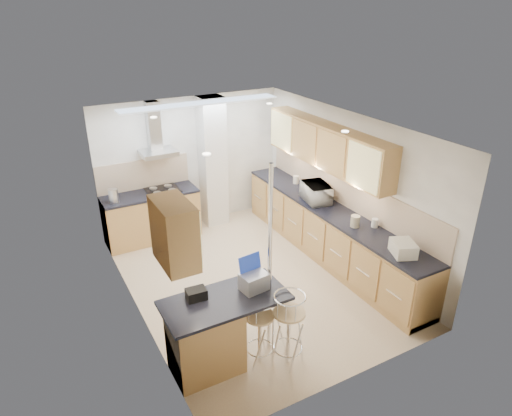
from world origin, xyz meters
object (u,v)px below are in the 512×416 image
laptop (254,282)px  bar_stool_end (289,330)px  microwave (316,193)px  bread_bin (403,248)px  bar_stool_near (260,332)px

laptop → bar_stool_end: 0.72m
microwave → bread_bin: 2.04m
bar_stool_near → bread_bin: size_ratio=2.57×
laptop → bread_bin: 2.20m
bar_stool_near → bread_bin: (2.22, -0.03, 0.55)m
microwave → bar_stool_end: (-1.93, -2.18, -0.58)m
bar_stool_near → bar_stool_end: bar_stool_end is taller
bar_stool_near → bread_bin: bearing=-12.4°
laptop → bar_stool_near: laptop is taller
bar_stool_near → bar_stool_end: size_ratio=0.92×
microwave → bar_stool_near: size_ratio=0.62×
microwave → laptop: (-2.20, -1.80, -0.03)m
bar_stool_end → bread_bin: size_ratio=2.79×
microwave → laptop: size_ratio=1.83×
bar_stool_near → bread_bin: 2.29m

